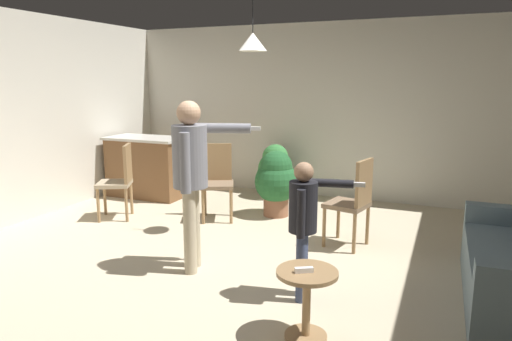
{
  "coord_description": "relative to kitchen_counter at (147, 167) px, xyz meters",
  "views": [
    {
      "loc": [
        1.95,
        -3.89,
        1.84
      ],
      "look_at": [
        0.3,
        0.01,
        1.0
      ],
      "focal_mm": 32.31,
      "sensor_mm": 36.0,
      "label": 1
    }
  ],
  "objects": [
    {
      "name": "potted_plant_by_wall",
      "position": [
        2.27,
        -0.21,
        0.02
      ],
      "size": [
        0.59,
        0.59,
        0.9
      ],
      "color": "brown",
      "rests_on": "ground"
    },
    {
      "name": "ceiling_light_pendant",
      "position": [
        2.31,
        -1.09,
        1.77
      ],
      "size": [
        0.32,
        0.32,
        0.55
      ],
      "color": "silver"
    },
    {
      "name": "wall_back",
      "position": [
        2.45,
        1.15,
        0.87
      ],
      "size": [
        6.4,
        0.1,
        2.7
      ],
      "primitive_type": "cube",
      "color": "silver",
      "rests_on": "ground"
    },
    {
      "name": "ground",
      "position": [
        2.45,
        -2.05,
        -0.48
      ],
      "size": [
        7.68,
        7.68,
        0.0
      ],
      "primitive_type": "plane",
      "color": "beige"
    },
    {
      "name": "dining_chair_by_counter",
      "position": [
        0.39,
        -1.14,
        0.07
      ],
      "size": [
        0.57,
        0.57,
        1.0
      ],
      "rotation": [
        0.0,
        0.0,
        2.06
      ],
      "color": "#99754C",
      "rests_on": "ground"
    },
    {
      "name": "potted_plant_corner",
      "position": [
        1.9,
        0.74,
        -0.01
      ],
      "size": [
        0.55,
        0.55,
        0.84
      ],
      "color": "#B7B2AD",
      "rests_on": "ground"
    },
    {
      "name": "kitchen_counter",
      "position": [
        0.0,
        0.0,
        0.0
      ],
      "size": [
        1.26,
        0.66,
        0.95
      ],
      "color": "brown",
      "rests_on": "ground"
    },
    {
      "name": "side_table_by_couch",
      "position": [
        3.55,
        -3.01,
        -0.15
      ],
      "size": [
        0.44,
        0.44,
        0.52
      ],
      "color": "#99754C",
      "rests_on": "ground"
    },
    {
      "name": "person_adult",
      "position": [
        2.17,
        -2.25,
        0.55
      ],
      "size": [
        0.73,
        0.63,
        1.65
      ],
      "rotation": [
        0.0,
        0.0,
        -1.26
      ],
      "color": "tan",
      "rests_on": "ground"
    },
    {
      "name": "dining_chair_centre_back",
      "position": [
        3.48,
        -1.02,
        0.07
      ],
      "size": [
        0.5,
        0.5,
        1.0
      ],
      "rotation": [
        0.0,
        0.0,
        1.35
      ],
      "color": "#99754C",
      "rests_on": "ground"
    },
    {
      "name": "dining_chair_near_wall",
      "position": [
        1.59,
        -0.63,
        0.07
      ],
      "size": [
        0.56,
        0.56,
        1.0
      ],
      "rotation": [
        0.0,
        0.0,
        3.59
      ],
      "color": "#99754C",
      "rests_on": "ground"
    },
    {
      "name": "person_child",
      "position": [
        3.34,
        -2.42,
        0.26
      ],
      "size": [
        0.58,
        0.41,
        1.19
      ],
      "rotation": [
        0.0,
        0.0,
        -1.39
      ],
      "color": "#384260",
      "rests_on": "ground"
    },
    {
      "name": "spare_remote_on_table",
      "position": [
        3.54,
        -3.04,
        0.06
      ],
      "size": [
        0.13,
        0.1,
        0.04
      ],
      "primitive_type": "cube",
      "rotation": [
        0.0,
        0.0,
        2.1
      ],
      "color": "white",
      "rests_on": "side_table_by_couch"
    }
  ]
}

